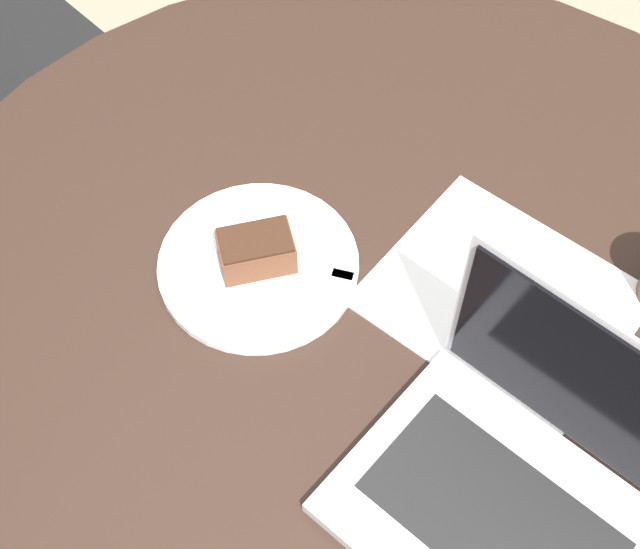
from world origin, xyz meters
name	(u,v)px	position (x,y,z in m)	size (l,w,h in m)	color
ground_plane	(360,519)	(0.00, 0.00, 0.00)	(12.00, 12.00, 0.00)	gray
dining_table	(377,372)	(0.00, 0.00, 0.61)	(1.27, 1.27, 0.75)	black
paper_document	(502,299)	(-0.13, -0.07, 0.75)	(0.37, 0.35, 0.00)	white
plate	(258,265)	(0.17, -0.03, 0.76)	(0.25, 0.25, 0.01)	white
cake_slice	(256,251)	(0.17, -0.03, 0.79)	(0.11, 0.09, 0.05)	brown
fork	(301,266)	(0.11, -0.04, 0.77)	(0.17, 0.03, 0.00)	silver
laptop	(515,483)	(-0.18, 0.18, 0.79)	(0.38, 0.36, 0.24)	silver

